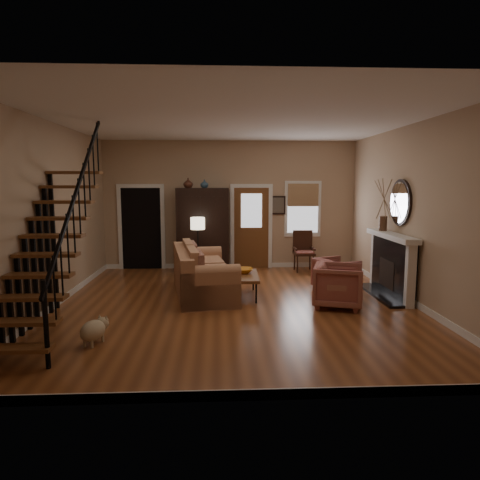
{
  "coord_description": "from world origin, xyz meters",
  "views": [
    {
      "loc": [
        -0.3,
        -7.63,
        2.22
      ],
      "look_at": [
        0.1,
        0.4,
        1.15
      ],
      "focal_mm": 32.0,
      "sensor_mm": 36.0,
      "label": 1
    }
  ],
  "objects_px": {
    "sofa": "(203,272)",
    "side_chair": "(304,251)",
    "armchair_right": "(336,275)",
    "armchair_left": "(338,286)",
    "coffee_table": "(241,285)",
    "armoire": "(203,230)",
    "floor_lamp": "(198,248)"
  },
  "relations": [
    {
      "from": "sofa",
      "to": "side_chair",
      "type": "bearing_deg",
      "value": 32.22
    },
    {
      "from": "armchair_right",
      "to": "side_chair",
      "type": "height_order",
      "value": "side_chair"
    },
    {
      "from": "armchair_left",
      "to": "coffee_table",
      "type": "bearing_deg",
      "value": 82.59
    },
    {
      "from": "sofa",
      "to": "armchair_right",
      "type": "distance_m",
      "value": 2.74
    },
    {
      "from": "armchair_left",
      "to": "armchair_right",
      "type": "xyz_separation_m",
      "value": [
        0.27,
        1.14,
        -0.05
      ]
    },
    {
      "from": "side_chair",
      "to": "armchair_right",
      "type": "bearing_deg",
      "value": -82.36
    },
    {
      "from": "armoire",
      "to": "side_chair",
      "type": "xyz_separation_m",
      "value": [
        2.55,
        -0.2,
        -0.54
      ]
    },
    {
      "from": "sofa",
      "to": "floor_lamp",
      "type": "distance_m",
      "value": 1.42
    },
    {
      "from": "floor_lamp",
      "to": "side_chair",
      "type": "relative_size",
      "value": 1.41
    },
    {
      "from": "armchair_right",
      "to": "floor_lamp",
      "type": "relative_size",
      "value": 0.53
    },
    {
      "from": "armoire",
      "to": "side_chair",
      "type": "height_order",
      "value": "armoire"
    },
    {
      "from": "armchair_left",
      "to": "side_chair",
      "type": "bearing_deg",
      "value": 17.42
    },
    {
      "from": "armoire",
      "to": "armchair_left",
      "type": "xyz_separation_m",
      "value": [
        2.55,
        -3.36,
        -0.66
      ]
    },
    {
      "from": "sofa",
      "to": "coffee_table",
      "type": "distance_m",
      "value": 0.82
    },
    {
      "from": "armchair_right",
      "to": "armchair_left",
      "type": "bearing_deg",
      "value": 144.43
    },
    {
      "from": "coffee_table",
      "to": "armchair_right",
      "type": "xyz_separation_m",
      "value": [
        1.99,
        0.34,
        0.12
      ]
    },
    {
      "from": "floor_lamp",
      "to": "armoire",
      "type": "bearing_deg",
      "value": 84.83
    },
    {
      "from": "armoire",
      "to": "armchair_right",
      "type": "distance_m",
      "value": 3.66
    },
    {
      "from": "sofa",
      "to": "armoire",
      "type": "bearing_deg",
      "value": 83.42
    },
    {
      "from": "coffee_table",
      "to": "armchair_right",
      "type": "distance_m",
      "value": 2.02
    },
    {
      "from": "armchair_right",
      "to": "coffee_table",
      "type": "bearing_deg",
      "value": 77.71
    },
    {
      "from": "armchair_left",
      "to": "armchair_right",
      "type": "relative_size",
      "value": 1.13
    },
    {
      "from": "side_chair",
      "to": "floor_lamp",
      "type": "bearing_deg",
      "value": -164.23
    },
    {
      "from": "armchair_right",
      "to": "armoire",
      "type": "bearing_deg",
      "value": 29.74
    },
    {
      "from": "floor_lamp",
      "to": "armchair_left",
      "type": "bearing_deg",
      "value": -42.51
    },
    {
      "from": "coffee_table",
      "to": "side_chair",
      "type": "bearing_deg",
      "value": 53.96
    },
    {
      "from": "coffee_table",
      "to": "side_chair",
      "type": "height_order",
      "value": "side_chair"
    },
    {
      "from": "armchair_right",
      "to": "floor_lamp",
      "type": "bearing_deg",
      "value": 44.25
    },
    {
      "from": "sofa",
      "to": "coffee_table",
      "type": "height_order",
      "value": "sofa"
    },
    {
      "from": "armoire",
      "to": "floor_lamp",
      "type": "relative_size",
      "value": 1.46
    },
    {
      "from": "armoire",
      "to": "armchair_right",
      "type": "relative_size",
      "value": 2.77
    },
    {
      "from": "armchair_right",
      "to": "sofa",
      "type": "bearing_deg",
      "value": 70.32
    }
  ]
}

